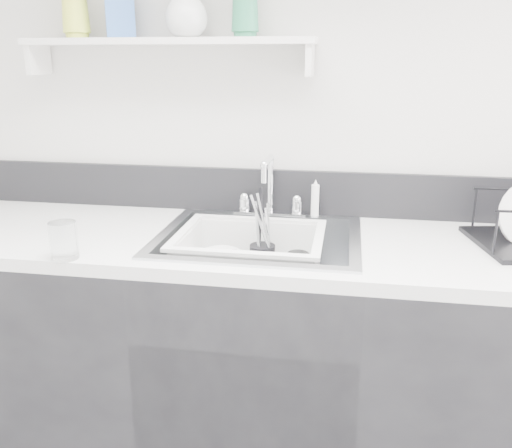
# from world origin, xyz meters

# --- Properties ---
(counter_run) EXTENTS (3.20, 0.62, 0.92)m
(counter_run) POSITION_xyz_m (0.00, 1.19, 0.46)
(counter_run) COLOR black
(counter_run) RESTS_ON ground
(backsplash) EXTENTS (3.20, 0.02, 0.16)m
(backsplash) POSITION_xyz_m (0.00, 1.49, 1.00)
(backsplash) COLOR black
(backsplash) RESTS_ON counter_run
(sink) EXTENTS (0.64, 0.52, 0.20)m
(sink) POSITION_xyz_m (0.00, 1.19, 0.83)
(sink) COLOR silver
(sink) RESTS_ON counter_run
(faucet) EXTENTS (0.26, 0.18, 0.23)m
(faucet) POSITION_xyz_m (0.00, 1.44, 0.98)
(faucet) COLOR silver
(faucet) RESTS_ON counter_run
(side_sprayer) EXTENTS (0.03, 0.03, 0.14)m
(side_sprayer) POSITION_xyz_m (0.16, 1.44, 0.99)
(side_sprayer) COLOR white
(side_sprayer) RESTS_ON counter_run
(wall_shelf) EXTENTS (1.00, 0.16, 0.12)m
(wall_shelf) POSITION_xyz_m (-0.35, 1.42, 1.51)
(wall_shelf) COLOR silver
(wall_shelf) RESTS_ON room_shell
(wash_tub) EXTENTS (0.51, 0.43, 0.18)m
(wash_tub) POSITION_xyz_m (-0.03, 1.20, 0.84)
(wash_tub) COLOR white
(wash_tub) RESTS_ON sink
(plate_stack) EXTENTS (0.24, 0.23, 0.09)m
(plate_stack) POSITION_xyz_m (-0.12, 1.18, 0.79)
(plate_stack) COLOR white
(plate_stack) RESTS_ON wash_tub
(utensil_cup) EXTENTS (0.09, 0.09, 0.29)m
(utensil_cup) POSITION_xyz_m (0.00, 1.25, 0.83)
(utensil_cup) COLOR black
(utensil_cup) RESTS_ON wash_tub
(ladle) EXTENTS (0.26, 0.25, 0.08)m
(ladle) POSITION_xyz_m (-0.04, 1.19, 0.81)
(ladle) COLOR silver
(ladle) RESTS_ON wash_tub
(tumbler_in_tub) EXTENTS (0.09, 0.09, 0.10)m
(tumbler_in_tub) POSITION_xyz_m (0.12, 1.21, 0.82)
(tumbler_in_tub) COLOR white
(tumbler_in_tub) RESTS_ON wash_tub
(tumbler_counter) EXTENTS (0.08, 0.08, 0.11)m
(tumbler_counter) POSITION_xyz_m (-0.51, 0.91, 0.97)
(tumbler_counter) COLOR white
(tumbler_counter) RESTS_ON counter_run
(bowl_small) EXTENTS (0.16, 0.16, 0.04)m
(bowl_small) POSITION_xyz_m (0.10, 1.12, 0.79)
(bowl_small) COLOR white
(bowl_small) RESTS_ON wash_tub
(soap_bottle_a) EXTENTS (0.10, 0.10, 0.24)m
(soap_bottle_a) POSITION_xyz_m (-0.66, 1.40, 1.65)
(soap_bottle_a) COLOR #D5E343
(soap_bottle_a) RESTS_ON wall_shelf
(soap_bottle_b) EXTENTS (0.13, 0.13, 0.21)m
(soap_bottle_b) POSITION_xyz_m (-0.51, 1.42, 1.64)
(soap_bottle_b) COLOR #3B69B7
(soap_bottle_b) RESTS_ON wall_shelf
(soap_bottle_c) EXTENTS (0.15, 0.15, 0.18)m
(soap_bottle_c) POSITION_xyz_m (-0.28, 1.40, 1.62)
(soap_bottle_c) COLOR silver
(soap_bottle_c) RESTS_ON wall_shelf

